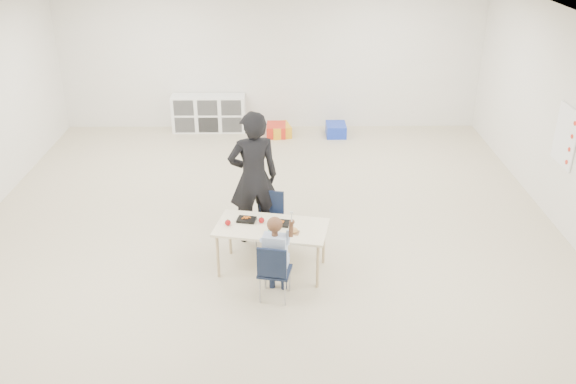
{
  "coord_description": "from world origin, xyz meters",
  "views": [
    {
      "loc": [
        0.22,
        -6.96,
        4.12
      ],
      "look_at": [
        0.28,
        -0.24,
        0.85
      ],
      "focal_mm": 38.0,
      "sensor_mm": 36.0,
      "label": 1
    }
  ],
  "objects_px": {
    "table": "(272,248)",
    "adult": "(253,178)",
    "cubby_shelf": "(209,113)",
    "chair_near": "(275,270)",
    "child": "(275,254)"
  },
  "relations": [
    {
      "from": "chair_near",
      "to": "adult",
      "type": "xyz_separation_m",
      "value": [
        -0.28,
        1.33,
        0.53
      ]
    },
    {
      "from": "table",
      "to": "cubby_shelf",
      "type": "relative_size",
      "value": 1.01
    },
    {
      "from": "table",
      "to": "child",
      "type": "relative_size",
      "value": 1.24
    },
    {
      "from": "table",
      "to": "chair_near",
      "type": "distance_m",
      "value": 0.57
    },
    {
      "from": "table",
      "to": "adult",
      "type": "distance_m",
      "value": 0.99
    },
    {
      "from": "child",
      "to": "adult",
      "type": "relative_size",
      "value": 0.64
    },
    {
      "from": "child",
      "to": "cubby_shelf",
      "type": "xyz_separation_m",
      "value": [
        -1.33,
        5.51,
        -0.22
      ]
    },
    {
      "from": "cubby_shelf",
      "to": "chair_near",
      "type": "bearing_deg",
      "value": -76.46
    },
    {
      "from": "chair_near",
      "to": "adult",
      "type": "bearing_deg",
      "value": 112.99
    },
    {
      "from": "child",
      "to": "adult",
      "type": "bearing_deg",
      "value": 112.99
    },
    {
      "from": "cubby_shelf",
      "to": "child",
      "type": "bearing_deg",
      "value": -76.46
    },
    {
      "from": "table",
      "to": "child",
      "type": "bearing_deg",
      "value": -74.69
    },
    {
      "from": "table",
      "to": "adult",
      "type": "height_order",
      "value": "adult"
    },
    {
      "from": "table",
      "to": "chair_near",
      "type": "bearing_deg",
      "value": -74.69
    },
    {
      "from": "chair_near",
      "to": "child",
      "type": "xyz_separation_m",
      "value": [
        0.0,
        0.0,
        0.21
      ]
    }
  ]
}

